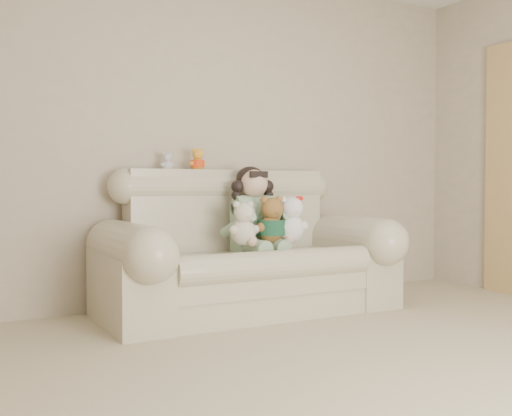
{
  "coord_description": "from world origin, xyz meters",
  "views": [
    {
      "loc": [
        -2.07,
        -1.78,
        0.9
      ],
      "look_at": [
        -0.05,
        1.9,
        0.75
      ],
      "focal_mm": 42.25,
      "sensor_mm": 36.0,
      "label": 1
    }
  ],
  "objects": [
    {
      "name": "floor",
      "position": [
        0.0,
        0.0,
        0.0
      ],
      "size": [
        5.0,
        5.0,
        0.0
      ],
      "primitive_type": "plane",
      "color": "tan",
      "rests_on": "ground"
    },
    {
      "name": "wall_back",
      "position": [
        0.0,
        2.5,
        1.3
      ],
      "size": [
        4.5,
        0.0,
        4.5
      ],
      "primitive_type": "plane",
      "rotation": [
        1.57,
        0.0,
        0.0
      ],
      "color": "tan",
      "rests_on": "ground"
    },
    {
      "name": "sofa",
      "position": [
        -0.05,
        2.0,
        0.52
      ],
      "size": [
        2.1,
        0.95,
        1.03
      ],
      "primitive_type": null,
      "color": "beige",
      "rests_on": "floor"
    },
    {
      "name": "seated_child",
      "position": [
        0.02,
        2.08,
        0.74
      ],
      "size": [
        0.39,
        0.47,
        0.64
      ],
      "primitive_type": null,
      "rotation": [
        0.0,
        0.0,
        -0.01
      ],
      "color": "#256A2B",
      "rests_on": "sofa"
    },
    {
      "name": "brown_teddy",
      "position": [
        0.06,
        1.88,
        0.7
      ],
      "size": [
        0.3,
        0.26,
        0.39
      ],
      "primitive_type": null,
      "rotation": [
        0.0,
        0.0,
        0.33
      ],
      "color": "brown",
      "rests_on": "sofa"
    },
    {
      "name": "white_cat",
      "position": [
        0.21,
        1.86,
        0.7
      ],
      "size": [
        0.28,
        0.22,
        0.4
      ],
      "primitive_type": null,
      "rotation": [
        0.0,
        0.0,
        0.12
      ],
      "color": "white",
      "rests_on": "sofa"
    },
    {
      "name": "cream_teddy",
      "position": [
        -0.16,
        1.88,
        0.68
      ],
      "size": [
        0.27,
        0.24,
        0.35
      ],
      "primitive_type": null,
      "rotation": [
        0.0,
        0.0,
        -0.37
      ],
      "color": "beige",
      "rests_on": "sofa"
    },
    {
      "name": "yellow_mini_bear",
      "position": [
        -0.31,
        2.33,
        1.11
      ],
      "size": [
        0.15,
        0.13,
        0.2
      ],
      "primitive_type": null,
      "rotation": [
        0.0,
        0.0,
        -0.22
      ],
      "color": "gold",
      "rests_on": "sofa"
    },
    {
      "name": "grey_mini_plush",
      "position": [
        -0.53,
        2.37,
        1.09
      ],
      "size": [
        0.12,
        0.1,
        0.16
      ],
      "primitive_type": null,
      "rotation": [
        0.0,
        0.0,
        -0.21
      ],
      "color": "silver",
      "rests_on": "sofa"
    }
  ]
}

